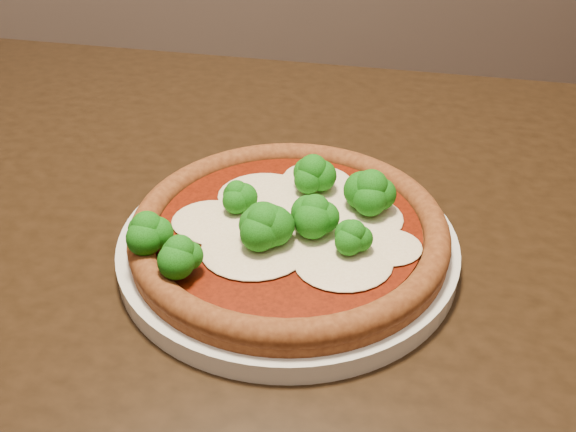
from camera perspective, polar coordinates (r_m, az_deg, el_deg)
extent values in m
cube|color=black|center=(0.58, -4.19, -4.37)|extent=(1.28, 1.14, 0.04)
cylinder|color=black|center=(1.25, -20.51, -3.57)|extent=(0.06, 0.06, 0.71)
cylinder|color=silver|center=(0.55, 0.00, -2.62)|extent=(0.29, 0.29, 0.02)
cylinder|color=brown|center=(0.54, 0.09, -1.63)|extent=(0.26, 0.26, 0.01)
torus|color=brown|center=(0.53, 0.09, -1.03)|extent=(0.27, 0.27, 0.02)
cylinder|color=#651404|center=(0.53, 0.09, -0.99)|extent=(0.22, 0.22, 0.00)
ellipsoid|color=beige|center=(0.54, -5.74, -0.71)|extent=(0.07, 0.06, 0.01)
ellipsoid|color=beige|center=(0.59, 2.43, 2.95)|extent=(0.07, 0.06, 0.01)
ellipsoid|color=beige|center=(0.50, 4.95, -4.13)|extent=(0.08, 0.07, 0.01)
ellipsoid|color=beige|center=(0.51, -2.94, -2.93)|extent=(0.09, 0.08, 0.01)
ellipsoid|color=beige|center=(0.57, -2.25, 1.92)|extent=(0.08, 0.07, 0.01)
ellipsoid|color=beige|center=(0.51, 8.92, -2.71)|extent=(0.05, 0.05, 0.00)
ellipsoid|color=beige|center=(0.54, -0.56, -0.18)|extent=(0.11, 0.10, 0.01)
ellipsoid|color=beige|center=(0.60, 1.87, 3.69)|extent=(0.05, 0.04, 0.00)
ellipsoid|color=beige|center=(0.54, 6.06, -0.17)|extent=(0.08, 0.07, 0.01)
ellipsoid|color=beige|center=(0.54, -6.92, -0.33)|extent=(0.07, 0.06, 0.01)
ellipsoid|color=#1B8515|center=(0.56, 2.23, 3.99)|extent=(0.04, 0.04, 0.04)
ellipsoid|color=#1B8515|center=(0.54, -4.57, 1.99)|extent=(0.03, 0.03, 0.03)
ellipsoid|color=#1B8515|center=(0.54, 7.39, 2.40)|extent=(0.05, 0.05, 0.04)
ellipsoid|color=#1B8515|center=(0.50, -1.76, -0.55)|extent=(0.04, 0.04, 0.04)
ellipsoid|color=#1B8515|center=(0.51, 2.42, 0.38)|extent=(0.04, 0.04, 0.04)
ellipsoid|color=#1B8515|center=(0.51, -12.41, -1.13)|extent=(0.04, 0.04, 0.04)
ellipsoid|color=#1B8515|center=(0.50, -2.17, -0.65)|extent=(0.05, 0.05, 0.04)
ellipsoid|color=#1B8515|center=(0.50, 5.81, -1.63)|extent=(0.03, 0.03, 0.03)
ellipsoid|color=#1B8515|center=(0.48, -9.59, -3.20)|extent=(0.04, 0.04, 0.03)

